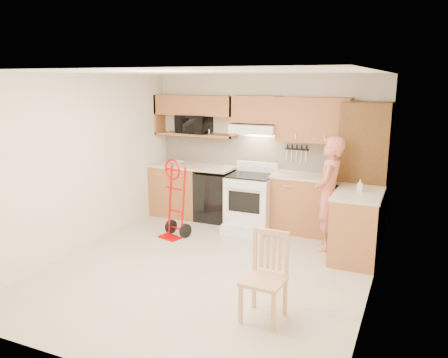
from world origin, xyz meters
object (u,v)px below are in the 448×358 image
Objects in this scene: range at (250,198)px; hand_truck at (173,202)px; person at (329,194)px; microwave at (194,124)px; dining_chair at (264,278)px.

hand_truck is at bearing -139.51° from range.
range is 1.40m from person.
microwave is 0.55× the size of range.
dining_chair is at bearing -3.67° from person.
microwave is 3.97m from dining_chair.
hand_truck is at bearing -74.66° from microwave.
hand_truck is (-0.95, -0.82, 0.02)m from range.
range is 2.82m from dining_chair.
microwave is 2.77m from person.
range is at bearing 56.77° from hand_truck.
hand_truck is 2.73m from dining_chair.
person is at bearing 28.08° from hand_truck.
person is 1.47× the size of hand_truck.
range is 1.18× the size of dining_chair.
hand_truck reaches higher than dining_chair.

